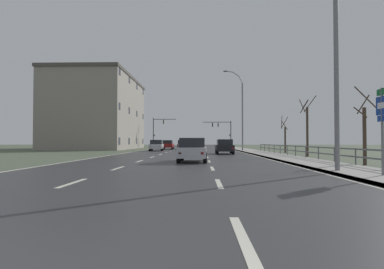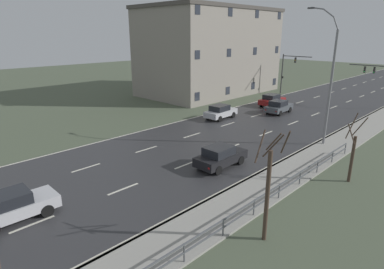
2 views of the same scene
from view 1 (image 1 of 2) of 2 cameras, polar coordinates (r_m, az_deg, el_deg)
The scene contains 18 objects.
ground_plane at distance 50.35m, azimuth -0.42°, elevation -2.90°, with size 160.00×160.00×0.12m.
road_asphalt_strip at distance 62.33m, azimuth -0.03°, elevation -2.53°, with size 14.00×120.00×0.03m.
sidewalk_right at distance 62.67m, azimuth 7.70°, elevation -2.46°, with size 3.00×120.00×0.12m.
guardrail at distance 25.20m, azimuth 20.35°, elevation -2.68°, with size 0.07×35.46×1.00m.
street_lamp_foreground at distance 15.01m, azimuth 24.63°, elevation 14.23°, with size 2.46×0.24×10.90m.
street_lamp_midground at distance 43.37m, azimuth 9.11°, elevation 4.20°, with size 2.72×0.24×11.26m.
highway_sign at distance 13.20m, azimuth 31.78°, elevation 2.26°, with size 0.09×0.68×3.31m.
traffic_signal_right at distance 62.46m, azimuth 5.83°, elevation 1.01°, with size 5.79×0.36×5.51m.
traffic_signal_left at distance 63.29m, azimuth -6.45°, elevation 1.12°, with size 4.71×0.36×6.15m.
car_distant at distance 43.92m, azimuth -6.60°, elevation -2.00°, with size 1.98×4.17×1.57m.
car_mid_centre at distance 53.68m, azimuth -4.47°, elevation -1.87°, with size 1.85×4.10×1.57m.
car_near_left at distance 20.07m, azimuth 0.13°, elevation -2.85°, with size 1.92×4.14×1.57m.
car_near_right at distance 32.95m, azimuth 6.04°, elevation -2.23°, with size 1.85×4.11×1.57m.
car_far_right at distance 50.48m, azimuth -1.73°, elevation -1.91°, with size 2.01×4.19×1.57m.
brick_building at distance 58.65m, azimuth -16.87°, elevation 3.82°, with size 12.83×21.81×13.02m.
bare_tree_near at distance 20.08m, azimuth 29.35°, elevation 0.41°, with size 1.18×1.22×4.46m.
bare_tree_mid at distance 29.30m, azimuth 20.57°, elevation 1.13°, with size 1.45×1.50×5.48m.
bare_tree_far at distance 38.18m, azimuth 16.85°, elevation -0.49°, with size 0.99×1.06×4.47m.
Camera 1 is at (1.75, -2.30, 1.35)m, focal length 28.75 mm.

